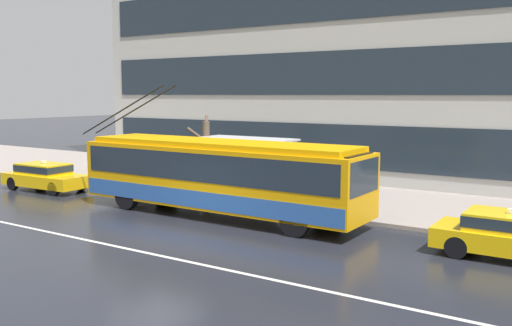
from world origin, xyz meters
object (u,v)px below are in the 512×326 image
Objects in this scene: trolleybus at (219,175)px; pedestrian_approaching_curb at (274,167)px; street_tree_bare at (206,153)px; taxi_queued_behind_bus at (45,175)px; pedestrian_at_shelter at (232,161)px; bus_shelter at (250,152)px.

pedestrian_approaching_curb is at bearing 61.09° from trolleybus.
street_tree_bare is (-3.10, 3.20, 0.35)m from trolleybus.
pedestrian_approaching_curb reaches higher than taxi_queued_behind_bus.
street_tree_bare is (-4.25, 1.12, 0.20)m from pedestrian_approaching_curb.
street_tree_bare is at bearing 165.24° from pedestrian_approaching_curb.
pedestrian_at_shelter is at bearing 115.12° from trolleybus.
taxi_queued_behind_bus is 9.37m from pedestrian_at_shelter.
pedestrian_approaching_curb is at bearing -9.46° from pedestrian_at_shelter.
street_tree_bare is at bearing 25.02° from taxi_queued_behind_bus.
trolleybus is 6.57× the size of pedestrian_approaching_curb.
taxi_queued_behind_bus is 2.26× the size of pedestrian_approaching_curb.
pedestrian_at_shelter is 0.98× the size of pedestrian_approaching_curb.
bus_shelter is at bearing 8.02° from street_tree_bare.
taxi_queued_behind_bus is at bearing -154.98° from street_tree_bare.
street_tree_bare reaches higher than bus_shelter.
street_tree_bare is (-2.16, -0.30, -0.13)m from bus_shelter.
bus_shelter is at bearing 105.11° from trolleybus.
pedestrian_approaching_curb is at bearing -34.22° from bus_shelter.
bus_shelter is 1.10m from pedestrian_at_shelter.
pedestrian_at_shelter is (8.96, 2.54, 1.02)m from taxi_queued_behind_bus.
street_tree_bare is at bearing 159.29° from pedestrian_at_shelter.
trolleybus is 2.38m from pedestrian_approaching_curb.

